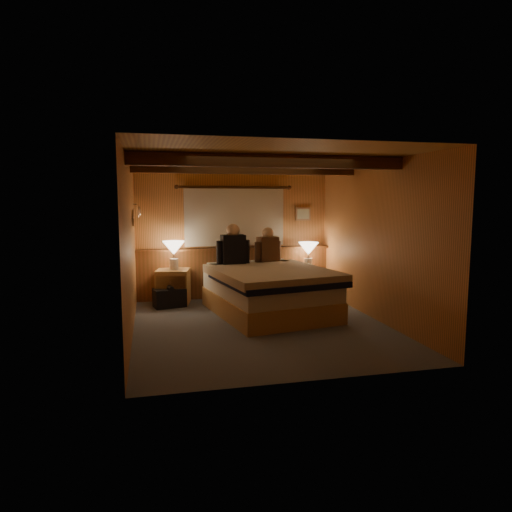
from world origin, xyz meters
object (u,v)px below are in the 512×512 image
object	(u,v)px
nightstand_right	(307,283)
person_left	(233,247)
bed	(269,290)
lamp_right	(308,250)
duffel_bag	(170,297)
person_right	(268,248)
nightstand_left	(173,287)
lamp_left	(174,250)

from	to	relation	value
nightstand_right	person_left	size ratio (longest dim) A/B	0.76
bed	person_left	bearing A→B (deg)	114.64
lamp_right	bed	bearing A→B (deg)	-133.22
person_left	bed	bearing A→B (deg)	-60.07
person_left	duffel_bag	bearing A→B (deg)	165.32
person_right	duffel_bag	xyz separation A→B (m)	(-1.73, 0.03, -0.82)
nightstand_left	lamp_right	world-z (taller)	lamp_right
nightstand_left	person_right	world-z (taller)	person_right
bed	nightstand_left	bearing A→B (deg)	133.25
nightstand_right	person_left	world-z (taller)	person_left
nightstand_right	duffel_bag	bearing A→B (deg)	-171.50
nightstand_left	nightstand_right	size ratio (longest dim) A/B	1.20
nightstand_left	nightstand_right	world-z (taller)	nightstand_left
duffel_bag	nightstand_right	bearing A→B (deg)	-7.40
nightstand_left	duffel_bag	xyz separation A→B (m)	(-0.07, -0.24, -0.14)
nightstand_right	lamp_left	size ratio (longest dim) A/B	1.07
bed	nightstand_right	world-z (taller)	bed
bed	person_left	size ratio (longest dim) A/B	3.41
lamp_right	duffel_bag	world-z (taller)	lamp_right
lamp_right	person_right	size ratio (longest dim) A/B	0.78
lamp_left	person_right	bearing A→B (deg)	-8.09
lamp_left	nightstand_right	bearing A→B (deg)	0.94
person_left	nightstand_left	bearing A→B (deg)	152.30
nightstand_right	person_right	world-z (taller)	person_right
nightstand_right	person_right	size ratio (longest dim) A/B	0.86
bed	lamp_right	xyz separation A→B (m)	(1.06, 1.13, 0.50)
nightstand_left	duffel_bag	distance (m)	0.28
nightstand_right	person_left	distance (m)	1.72
bed	lamp_right	world-z (taller)	lamp_right
bed	person_right	distance (m)	1.04
bed	duffel_bag	xyz separation A→B (m)	(-1.53, 0.85, -0.22)
nightstand_left	person_right	bearing A→B (deg)	2.98
lamp_left	person_right	size ratio (longest dim) A/B	0.80
lamp_left	person_left	bearing A→B (deg)	-21.95
lamp_right	person_left	distance (m)	1.59
nightstand_left	lamp_right	bearing A→B (deg)	12.85
nightstand_left	nightstand_right	distance (m)	2.48
bed	person_right	world-z (taller)	person_right
person_left	person_right	distance (m)	0.67
nightstand_left	duffel_bag	size ratio (longest dim) A/B	1.11
nightstand_left	lamp_left	distance (m)	0.66
lamp_left	lamp_right	size ratio (longest dim) A/B	1.02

